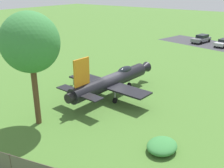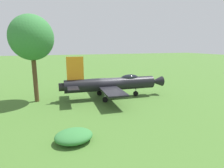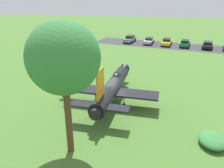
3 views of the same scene
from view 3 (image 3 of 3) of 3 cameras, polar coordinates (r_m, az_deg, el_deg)
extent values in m
plane|color=#47722D|center=(23.17, 0.03, -4.74)|extent=(200.00, 200.00, 0.00)
cube|color=#38383D|center=(51.56, 15.81, 9.34)|extent=(37.29, 15.61, 0.00)
cylinder|color=black|center=(22.48, 0.03, -0.98)|extent=(2.13, 10.52, 1.45)
cone|color=black|center=(27.82, 2.95, 3.51)|extent=(1.33, 1.68, 1.23)
cylinder|color=black|center=(17.75, -4.31, -7.59)|extent=(0.91, 0.66, 0.87)
ellipsoid|color=black|center=(24.35, 1.34, 2.38)|extent=(1.04, 2.25, 0.84)
cube|color=orange|center=(18.20, -3.01, 0.06)|extent=(0.26, 1.81, 2.48)
cube|color=black|center=(22.85, -6.86, -1.25)|extent=(4.07, 2.27, 0.16)
cube|color=black|center=(21.63, 6.64, -2.60)|extent=(4.07, 2.27, 0.16)
cube|color=black|center=(19.09, -7.96, -5.03)|extent=(1.87, 1.22, 0.10)
cube|color=black|center=(18.22, 1.63, -6.20)|extent=(1.87, 1.22, 0.10)
cylinder|color=#A5A8AD|center=(25.59, 1.73, 0.10)|extent=(0.12, 0.12, 1.20)
cylinder|color=black|center=(25.82, 1.72, -1.14)|extent=(0.22, 0.61, 0.60)
cylinder|color=#A5A8AD|center=(22.23, -4.20, -3.41)|extent=(0.12, 0.12, 1.20)
cylinder|color=black|center=(22.49, -4.16, -4.80)|extent=(0.22, 0.61, 0.60)
cylinder|color=#A5A8AD|center=(21.58, 3.03, -4.20)|extent=(0.12, 0.12, 1.20)
cylinder|color=black|center=(21.85, 3.00, -5.61)|extent=(0.22, 0.61, 0.60)
cylinder|color=brown|center=(15.39, -11.09, -8.08)|extent=(0.46, 0.46, 5.55)
ellipsoid|color=#387F3D|center=(13.87, -12.28, 6.53)|extent=(4.55, 4.43, 4.62)
ellipsoid|color=#387F3D|center=(18.51, 24.29, -12.92)|extent=(2.02, 2.41, 0.77)
cylinder|color=#333333|center=(24.54, -12.60, -2.57)|extent=(0.06, 0.06, 0.90)
cube|color=olive|center=(24.31, -12.71, -1.34)|extent=(0.67, 0.72, 0.25)
cylinder|color=black|center=(49.91, 26.52, 7.87)|extent=(0.40, 0.68, 0.64)
cylinder|color=black|center=(52.81, 26.65, 8.50)|extent=(0.40, 0.68, 0.64)
cube|color=black|center=(51.11, 23.19, 9.00)|extent=(2.83, 4.77, 0.56)
cube|color=black|center=(51.36, 23.28, 9.64)|extent=(2.05, 2.62, 0.49)
cylinder|color=black|center=(49.72, 24.15, 8.21)|extent=(0.36, 0.67, 0.64)
cylinder|color=black|center=(49.73, 22.01, 8.53)|extent=(0.36, 0.67, 0.64)
cylinder|color=black|center=(52.61, 24.21, 8.85)|extent=(0.36, 0.67, 0.64)
cylinder|color=black|center=(52.62, 22.18, 9.15)|extent=(0.36, 0.67, 0.64)
cube|color=#1E6B3D|center=(51.25, 18.12, 9.75)|extent=(2.60, 4.75, 0.65)
cube|color=black|center=(50.78, 18.17, 10.34)|extent=(1.91, 2.58, 0.55)
cylinder|color=black|center=(52.81, 17.23, 9.82)|extent=(0.34, 0.67, 0.64)
cylinder|color=black|center=(52.73, 19.18, 9.57)|extent=(0.34, 0.67, 0.64)
cylinder|color=black|center=(49.91, 16.92, 9.21)|extent=(0.34, 0.67, 0.64)
cylinder|color=black|center=(49.82, 18.99, 8.95)|extent=(0.34, 0.67, 0.64)
cube|color=gold|center=(51.70, 13.74, 10.26)|extent=(2.58, 4.98, 0.59)
cube|color=black|center=(51.97, 13.84, 10.94)|extent=(1.94, 2.68, 0.53)
cylinder|color=black|center=(50.15, 14.59, 9.50)|extent=(0.31, 0.67, 0.64)
cylinder|color=black|center=(50.33, 12.44, 9.73)|extent=(0.31, 0.67, 0.64)
cylinder|color=black|center=(53.22, 14.92, 10.14)|extent=(0.31, 0.67, 0.64)
cylinder|color=black|center=(53.39, 12.88, 10.36)|extent=(0.31, 0.67, 0.64)
cube|color=#B2B5BA|center=(52.46, 9.38, 10.74)|extent=(2.34, 4.56, 0.58)
cube|color=black|center=(52.71, 9.49, 11.36)|extent=(1.76, 2.45, 0.47)
cylinder|color=black|center=(50.99, 10.04, 10.05)|extent=(0.31, 0.67, 0.64)
cylinder|color=black|center=(51.27, 8.12, 10.23)|extent=(0.31, 0.67, 0.64)
cylinder|color=black|center=(53.78, 10.55, 10.61)|extent=(0.31, 0.67, 0.64)
cylinder|color=black|center=(54.05, 8.72, 10.78)|extent=(0.31, 0.67, 0.64)
cube|color=slate|center=(53.68, 4.53, 11.24)|extent=(2.72, 4.95, 0.66)
cube|color=black|center=(53.93, 4.67, 11.95)|extent=(2.00, 2.69, 0.57)
cylinder|color=black|center=(52.03, 5.01, 10.53)|extent=(0.34, 0.67, 0.64)
cylinder|color=black|center=(52.57, 3.03, 10.69)|extent=(0.34, 0.67, 0.64)
cylinder|color=black|center=(54.95, 5.95, 11.09)|extent=(0.34, 0.67, 0.64)
cylinder|color=black|center=(55.46, 4.06, 11.25)|extent=(0.34, 0.67, 0.64)
camera|label=1|loc=(11.27, 98.96, -0.56)|focal=42.19mm
camera|label=2|loc=(21.18, 57.88, -0.24)|focal=29.52mm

